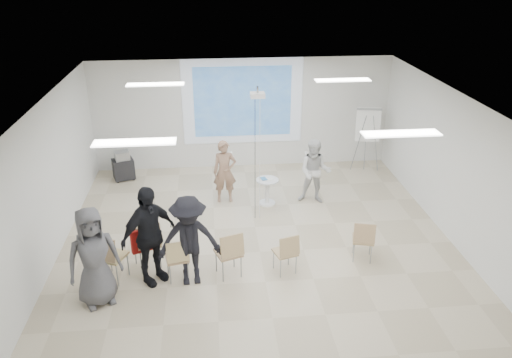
{
  "coord_description": "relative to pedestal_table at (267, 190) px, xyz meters",
  "views": [
    {
      "loc": [
        -0.9,
        -8.46,
        5.49
      ],
      "look_at": [
        0.0,
        0.8,
        1.25
      ],
      "focal_mm": 35.0,
      "sensor_mm": 36.0,
      "label": 1
    }
  ],
  "objects": [
    {
      "name": "floor",
      "position": [
        -0.39,
        -2.08,
        -0.42
      ],
      "size": [
        8.0,
        9.0,
        0.1
      ],
      "primitive_type": "cube",
      "color": "beige",
      "rests_on": "ground"
    },
    {
      "name": "ceiling",
      "position": [
        -0.39,
        -2.08,
        2.68
      ],
      "size": [
        8.0,
        9.0,
        0.1
      ],
      "primitive_type": "cube",
      "color": "white",
      "rests_on": "wall_back"
    },
    {
      "name": "wall_back",
      "position": [
        -0.39,
        2.47,
        1.13
      ],
      "size": [
        8.0,
        0.1,
        3.0
      ],
      "primitive_type": "cube",
      "color": "silver",
      "rests_on": "floor"
    },
    {
      "name": "wall_left",
      "position": [
        -4.44,
        -2.08,
        1.13
      ],
      "size": [
        0.1,
        9.0,
        3.0
      ],
      "primitive_type": "cube",
      "color": "silver",
      "rests_on": "floor"
    },
    {
      "name": "wall_right",
      "position": [
        3.66,
        -2.08,
        1.13
      ],
      "size": [
        0.1,
        9.0,
        3.0
      ],
      "primitive_type": "cube",
      "color": "silver",
      "rests_on": "floor"
    },
    {
      "name": "projection_halo",
      "position": [
        -0.39,
        2.4,
        1.48
      ],
      "size": [
        3.2,
        0.01,
        2.3
      ],
      "primitive_type": "cube",
      "color": "silver",
      "rests_on": "wall_back"
    },
    {
      "name": "projection_image",
      "position": [
        -0.39,
        2.39,
        1.48
      ],
      "size": [
        2.6,
        0.01,
        1.9
      ],
      "primitive_type": "cube",
      "color": "#2F65A2",
      "rests_on": "wall_back"
    },
    {
      "name": "pedestal_table",
      "position": [
        0.0,
        0.0,
        0.0
      ],
      "size": [
        0.66,
        0.66,
        0.66
      ],
      "rotation": [
        0.0,
        0.0,
        0.28
      ],
      "color": "white",
      "rests_on": "floor"
    },
    {
      "name": "player_left",
      "position": [
        -0.98,
        0.28,
        0.5
      ],
      "size": [
        0.64,
        0.44,
        1.72
      ],
      "primitive_type": "imported",
      "rotation": [
        0.0,
        0.0,
        0.03
      ],
      "color": "#9B755F",
      "rests_on": "floor"
    },
    {
      "name": "player_right",
      "position": [
        1.13,
        0.01,
        0.5
      ],
      "size": [
        1.0,
        0.89,
        1.73
      ],
      "primitive_type": "imported",
      "rotation": [
        0.0,
        0.0,
        -0.3
      ],
      "color": "silver",
      "rests_on": "floor"
    },
    {
      "name": "controller_left",
      "position": [
        -0.8,
        0.53,
        0.77
      ],
      "size": [
        0.04,
        0.11,
        0.04
      ],
      "primitive_type": "cube",
      "rotation": [
        0.0,
        0.0,
        0.03
      ],
      "color": "white",
      "rests_on": "player_left"
    },
    {
      "name": "controller_right",
      "position": [
        0.95,
        0.26,
        0.8
      ],
      "size": [
        0.07,
        0.12,
        0.04
      ],
      "primitive_type": "cube",
      "rotation": [
        0.0,
        0.0,
        -0.3
      ],
      "color": "white",
      "rests_on": "player_right"
    },
    {
      "name": "chair_far_left",
      "position": [
        -3.17,
        -2.79,
        0.21
      ],
      "size": [
        0.61,
        0.63,
        0.98
      ],
      "rotation": [
        0.0,
        0.0,
        -0.4
      ],
      "color": "tan",
      "rests_on": "floor"
    },
    {
      "name": "chair_left_mid",
      "position": [
        -2.53,
        -2.43,
        0.21
      ],
      "size": [
        0.62,
        0.64,
        0.98
      ],
      "rotation": [
        0.0,
        0.0,
        0.42
      ],
      "color": "tan",
      "rests_on": "floor"
    },
    {
      "name": "chair_left_inner",
      "position": [
        -1.97,
        -2.86,
        0.14
      ],
      "size": [
        0.48,
        0.5,
        0.86
      ],
      "rotation": [
        0.0,
        0.0,
        0.2
      ],
      "color": "tan",
      "rests_on": "floor"
    },
    {
      "name": "chair_center",
      "position": [
        -1.02,
        -2.85,
        0.19
      ],
      "size": [
        0.57,
        0.59,
        0.94
      ],
      "rotation": [
        0.0,
        0.0,
        0.32
      ],
      "color": "tan",
      "rests_on": "floor"
    },
    {
      "name": "chair_right_inner",
      "position": [
        0.03,
        -2.85,
        0.13
      ],
      "size": [
        0.5,
        0.52,
        0.84
      ],
      "rotation": [
        0.0,
        0.0,
        0.3
      ],
      "color": "tan",
      "rests_on": "floor"
    },
    {
      "name": "chair_right_far",
      "position": [
        1.56,
        -2.57,
        0.15
      ],
      "size": [
        0.5,
        0.52,
        0.87
      ],
      "rotation": [
        0.0,
        0.0,
        -0.26
      ],
      "color": "tan",
      "rests_on": "floor"
    },
    {
      "name": "red_jacket",
      "position": [
        -2.57,
        -2.57,
        0.35
      ],
      "size": [
        0.48,
        0.3,
        0.46
      ],
      "primitive_type": "cube",
      "rotation": [
        0.0,
        0.0,
        0.42
      ],
      "color": "#AF1815",
      "rests_on": "chair_left_mid"
    },
    {
      "name": "laptop",
      "position": [
        -1.98,
        -2.77,
        0.09
      ],
      "size": [
        0.35,
        0.29,
        0.02
      ],
      "primitive_type": "imported",
      "rotation": [
        0.0,
        0.0,
        3.34
      ],
      "color": "black",
      "rests_on": "chair_left_inner"
    },
    {
      "name": "audience_left",
      "position": [
        -2.44,
        -2.82,
        0.71
      ],
      "size": [
        1.44,
        1.39,
        2.16
      ],
      "primitive_type": "imported",
      "rotation": [
        0.0,
        0.0,
        0.71
      ],
      "color": "black",
      "rests_on": "floor"
    },
    {
      "name": "audience_mid",
      "position": [
        -1.73,
        -2.94,
        0.61
      ],
      "size": [
        1.32,
        0.79,
        1.96
      ],
      "primitive_type": "imported",
      "rotation": [
        0.0,
        0.0,
        0.08
      ],
      "color": "black",
      "rests_on": "floor"
    },
    {
      "name": "audience_outer",
      "position": [
        -3.29,
        -3.35,
        0.64
      ],
      "size": [
        1.16,
        1.0,
        2.01
      ],
      "primitive_type": "imported",
      "rotation": [
        0.0,
        0.0,
        0.44
      ],
      "color": "#5C5C61",
      "rests_on": "floor"
    },
    {
      "name": "flipchart_easel",
      "position": [
        2.9,
        1.74,
        0.93
      ],
      "size": [
        0.75,
        0.58,
        1.76
      ],
      "rotation": [
        0.0,
        0.0,
        -0.2
      ],
      "color": "gray",
      "rests_on": "floor"
    },
    {
      "name": "av_cart",
      "position": [
        -3.6,
        1.79,
        -0.0
      ],
      "size": [
        0.63,
        0.57,
        0.78
      ],
      "rotation": [
        0.0,
        0.0,
        0.34
      ],
      "color": "black",
      "rests_on": "floor"
    },
    {
      "name": "ceiling_projector",
      "position": [
        -0.29,
        -0.59,
        2.32
      ],
      "size": [
        0.3,
        0.25,
        3.0
      ],
      "color": "white",
      "rests_on": "ceiling"
    },
    {
      "name": "fluor_panel_nw",
      "position": [
        -2.39,
        -0.08,
        2.6
      ],
      "size": [
        1.2,
        0.3,
        0.02
      ],
      "primitive_type": "cube",
      "color": "white",
      "rests_on": "ceiling"
    },
    {
      "name": "fluor_panel_ne",
      "position": [
        1.61,
        -0.08,
        2.6
      ],
      "size": [
        1.2,
        0.3,
        0.02
      ],
      "primitive_type": "cube",
      "color": "white",
      "rests_on": "ceiling"
    },
    {
      "name": "fluor_panel_sw",
      "position": [
        -2.39,
        -3.58,
        2.6
      ],
      "size": [
        1.2,
        0.3,
        0.02
      ],
      "primitive_type": "cube",
      "color": "white",
      "rests_on": "ceiling"
    },
    {
      "name": "fluor_panel_se",
      "position": [
        1.61,
        -3.58,
        2.6
      ],
      "size": [
        1.2,
        0.3,
        0.02
      ],
      "primitive_type": "cube",
      "color": "white",
      "rests_on": "ceiling"
    }
  ]
}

